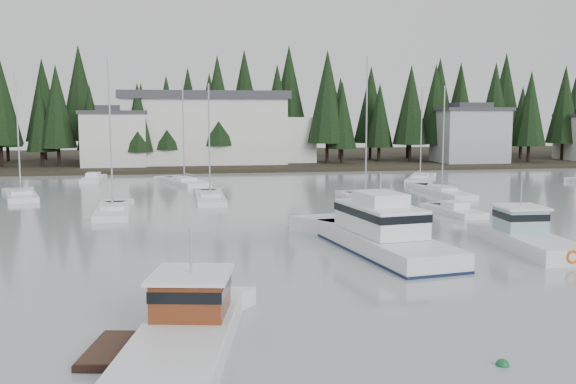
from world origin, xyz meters
The scene contains 18 objects.
far_shore_land centered at (0.00, 97.00, 0.00)m, with size 240.00×54.00×1.00m, color black.
conifer_treeline centered at (0.00, 86.00, 0.00)m, with size 200.00×22.00×20.00m, color black, non-canonical shape.
house_west centered at (-18.00, 79.00, 4.65)m, with size 9.54×7.42×8.75m.
house_east_a centered at (36.00, 78.00, 4.90)m, with size 10.60×8.48×9.25m.
harbor_inn centered at (-2.96, 82.34, 5.78)m, with size 29.50×11.50×10.90m.
lobster_boat_brown centered at (-8.24, 4.46, 0.51)m, with size 5.73×9.52×4.51m.
cabin_cruiser_center centered at (3.28, 18.64, 0.79)m, with size 5.76×12.77×5.29m.
lobster_boat_teal centered at (12.02, 17.74, 0.56)m, with size 3.28×8.53×4.66m.
sailboat_0 centered at (-23.59, 47.16, 0.07)m, with size 4.95×8.85×12.25m.
sailboat_1 centered at (-13.83, 35.66, 0.08)m, with size 3.13×8.78×13.11m.
sailboat_3 centered at (19.88, 56.51, 0.06)m, with size 6.60×9.72×11.76m.
sailboat_4 centered at (17.41, 43.90, 0.05)m, with size 2.84×10.98×11.31m.
sailboat_8 centered at (8.04, 38.92, 0.08)m, with size 2.77×8.71×13.58m.
sailboat_9 centered at (-5.82, 42.61, 0.06)m, with size 2.64×9.67×11.30m.
sailboat_11 centered at (-8.18, 57.33, 0.06)m, with size 5.91×9.63×12.51m.
runabout_1 centered at (13.22, 31.16, 0.13)m, with size 3.17×6.24×1.42m.
runabout_3 centered at (-18.96, 62.32, 0.13)m, with size 2.41×6.09×1.42m.
mooring_buoy_green centered at (1.85, 1.47, 0.00)m, with size 0.44×0.44×0.44m, color #145933.
Camera 1 is at (-8.01, -16.80, 7.96)m, focal length 40.00 mm.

